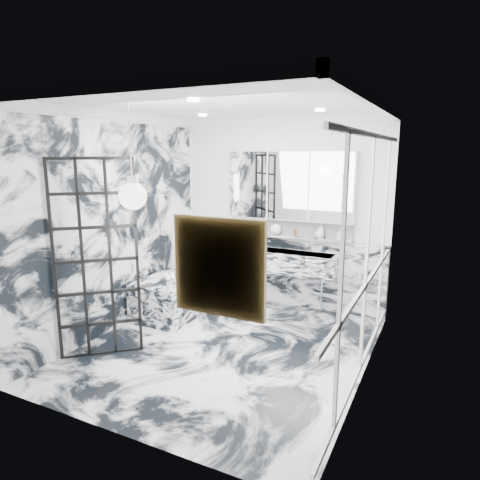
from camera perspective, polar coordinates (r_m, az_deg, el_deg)
The scene contains 25 objects.
floor at distance 5.28m, azimuth -1.98°, elevation -14.18°, with size 3.60×3.60×0.00m, color silver.
ceiling at distance 4.78m, azimuth -2.22°, elevation 17.63°, with size 3.60×3.60×0.00m, color white.
wall_back at distance 6.46m, azimuth 5.49°, elevation 3.58°, with size 3.60×3.60×0.00m, color white.
wall_front at distance 3.41m, azimuth -16.60°, elevation -4.19°, with size 3.60×3.60×0.00m, color white.
wall_left at distance 5.76m, azimuth -16.26°, elevation 2.18°, with size 3.60×3.60×0.00m, color white.
wall_right at distance 4.33m, azimuth 16.89°, elevation -0.86°, with size 3.60×3.60×0.00m, color white.
marble_clad_back at distance 6.62m, azimuth 5.27°, elevation -3.97°, with size 3.18×0.05×1.05m, color silver.
marble_clad_left at distance 5.76m, azimuth -16.12°, elevation 1.58°, with size 0.02×3.56×2.68m, color silver.
panel_molding at distance 4.36m, azimuth 16.56°, elevation -2.12°, with size 0.03×3.40×2.30m, color white.
soap_bottle_a at distance 6.21m, azimuth 10.78°, elevation 1.18°, with size 0.08×0.08×0.21m, color #8C5919.
soap_bottle_b at distance 6.15m, azimuth 13.21°, elevation 0.75°, with size 0.07×0.07×0.16m, color #4C4C51.
soap_bottle_c at distance 6.22m, azimuth 10.56°, elevation 0.97°, with size 0.12×0.12×0.16m, color silver.
face_pot at distance 6.43m, azimuth 4.81°, elevation 1.43°, with size 0.17×0.17×0.17m, color white.
amber_bottle at distance 6.34m, azimuth 7.18°, elevation 1.00°, with size 0.04×0.04×0.10m, color #8C5919.
flower_vase at distance 5.58m, azimuth -9.36°, elevation -6.16°, with size 0.09×0.09×0.12m, color silver.
crittall_door at distance 5.02m, azimuth -18.59°, elevation -2.59°, with size 0.88×0.04×2.24m, color black, non-canonical shape.
artwork at distance 2.88m, azimuth -2.83°, elevation -3.61°, with size 0.58×0.06×0.58m, color orange.
pendant_light at distance 3.70m, azimuth -14.11°, elevation 5.68°, with size 0.23×0.23×0.23m, color white.
trough_sink at distance 6.32m, azimuth 5.86°, elevation -2.82°, with size 1.60×0.45×0.30m, color silver.
ledge at distance 6.39m, azimuth 6.43°, elevation 0.47°, with size 1.90×0.14×0.04m, color silver.
subway_tile at distance 6.42m, azimuth 6.65°, elevation 1.74°, with size 1.90×0.03×0.23m, color white.
mirror_cabinet at distance 6.30m, azimuth 6.61°, elevation 7.19°, with size 1.90×0.16×1.00m, color white.
sconce_left at distance 6.53m, azimuth -0.53°, elevation 7.07°, with size 0.07×0.07×0.40m, color white.
sconce_right at distance 5.98m, azimuth 13.75°, elevation 6.32°, with size 0.07×0.07×0.40m, color white.
bathtub at distance 6.46m, azimuth -7.50°, elevation -6.74°, with size 0.75×1.65×0.55m, color silver.
Camera 1 is at (2.25, -4.19, 2.30)m, focal length 32.00 mm.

